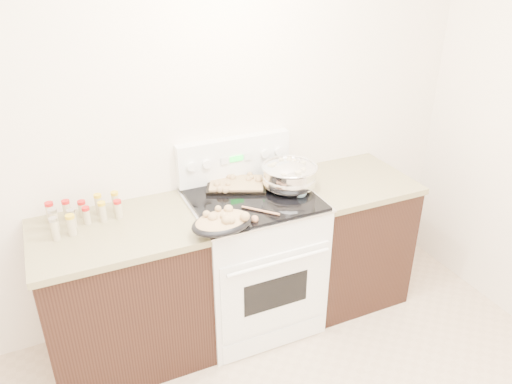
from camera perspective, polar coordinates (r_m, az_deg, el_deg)
room_shell at (r=1.43m, az=9.82°, el=-0.38°), size 4.10×3.60×2.75m
counter_left at (r=3.13m, az=-14.76°, el=-11.25°), size 0.93×0.67×0.92m
counter_right at (r=3.61m, az=10.27°, el=-5.04°), size 0.73×0.67×0.92m
kitchen_range at (r=3.28m, az=-0.40°, el=-7.55°), size 0.78×0.73×1.22m
mixing_bowl at (r=3.11m, az=3.83°, el=1.73°), size 0.45×0.45×0.20m
roasting_pan at (r=2.69m, az=-3.88°, el=-3.42°), size 0.38×0.29×0.11m
baking_sheet at (r=3.16m, az=-2.28°, el=0.92°), size 0.44×0.39×0.06m
wooden_spoon at (r=2.81m, az=0.09°, el=-2.77°), size 0.18×0.20×0.04m
blue_ladle at (r=3.06m, az=5.06°, el=0.25°), size 0.17×0.27×0.11m
spice_jars at (r=2.95m, az=-19.49°, el=-2.37°), size 0.40×0.24×0.13m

